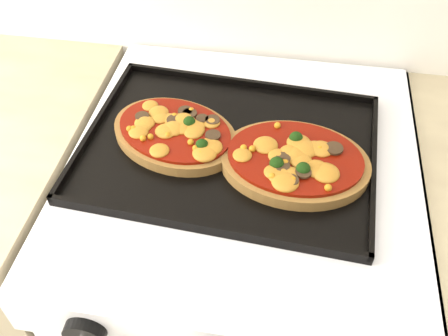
% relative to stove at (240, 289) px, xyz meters
% --- Properties ---
extents(stove, '(0.60, 0.60, 0.91)m').
position_rel_stove_xyz_m(stove, '(0.00, 0.00, 0.00)').
color(stove, white).
rests_on(stove, floor).
extents(knob_left, '(0.06, 0.02, 0.06)m').
position_rel_stove_xyz_m(knob_left, '(-0.18, -0.33, 0.40)').
color(knob_left, black).
rests_on(knob_left, control_panel).
extents(baking_tray, '(0.51, 0.39, 0.02)m').
position_rel_stove_xyz_m(baking_tray, '(-0.03, -0.00, 0.47)').
color(baking_tray, black).
rests_on(baking_tray, stove).
extents(pizza_left, '(0.27, 0.23, 0.03)m').
position_rel_stove_xyz_m(pizza_left, '(-0.12, 0.00, 0.48)').
color(pizza_left, olive).
rests_on(pizza_left, baking_tray).
extents(pizza_right, '(0.25, 0.19, 0.04)m').
position_rel_stove_xyz_m(pizza_right, '(0.08, -0.03, 0.48)').
color(pizza_right, olive).
rests_on(pizza_right, baking_tray).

